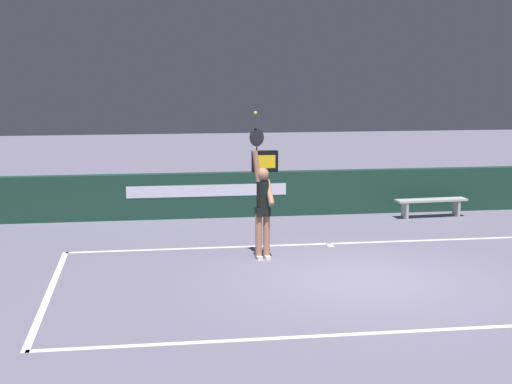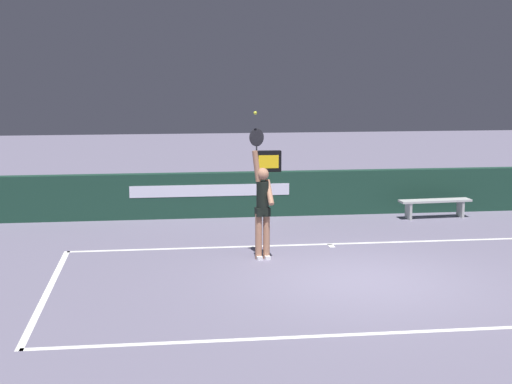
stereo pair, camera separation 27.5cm
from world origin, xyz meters
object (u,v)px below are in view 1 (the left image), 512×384
at_px(tennis_ball, 256,113).
at_px(courtside_bench_near, 431,203).
at_px(tennis_player, 263,205).
at_px(speed_display, 265,161).

height_order(tennis_ball, courtside_bench_near, tennis_ball).
bearing_deg(tennis_player, tennis_ball, -142.39).
relative_size(tennis_player, courtside_bench_near, 1.39).
bearing_deg(courtside_bench_near, speed_display, 168.25).
bearing_deg(courtside_bench_near, tennis_ball, -143.99).
distance_m(tennis_player, tennis_ball, 1.77).
xyz_separation_m(tennis_player, tennis_ball, (-0.15, -0.12, 1.75)).
bearing_deg(tennis_player, speed_display, 80.33).
xyz_separation_m(speed_display, courtside_bench_near, (3.99, -0.83, -1.00)).
bearing_deg(tennis_ball, speed_display, 78.66).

